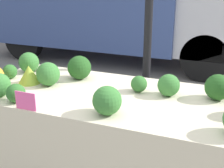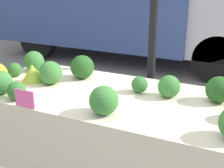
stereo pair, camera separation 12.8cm
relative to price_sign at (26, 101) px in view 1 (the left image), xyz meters
The scene contains 13 objects.
tent_pole 1.31m from the price_sign, 68.00° to the left, with size 0.07×0.07×2.78m.
market_table 0.57m from the price_sign, 41.54° to the left, with size 2.00×0.89×0.89m.
romanesco_head 0.50m from the price_sign, 123.19° to the left, with size 0.17×0.17×0.14m.
broccoli_head_0 0.96m from the price_sign, 35.76° to the left, with size 0.15×0.15×0.15m.
broccoli_head_2 0.52m from the price_sign, 14.40° to the left, with size 0.18×0.18×0.18m.
broccoli_head_3 1.26m from the price_sign, 29.26° to the left, with size 0.18×0.18×0.18m.
broccoli_head_4 0.67m from the price_sign, 136.95° to the left, with size 0.12×0.12×0.12m.
broccoli_head_5 0.65m from the price_sign, 86.41° to the left, with size 0.19×0.19×0.19m.
broccoli_head_6 0.45m from the price_sign, 104.32° to the left, with size 0.18×0.18×0.18m.
broccoli_head_7 0.15m from the price_sign, 150.21° to the left, with size 0.13×0.13×0.13m.
broccoli_head_10 0.79m from the price_sign, 124.10° to the left, with size 0.17×0.17×0.17m.
broccoli_head_11 0.80m from the price_sign, 44.56° to the left, with size 0.12×0.12×0.12m.
price_sign is the anchor object (origin of this frame).
Camera 1 is at (0.75, -1.89, 1.72)m, focal length 50.00 mm.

